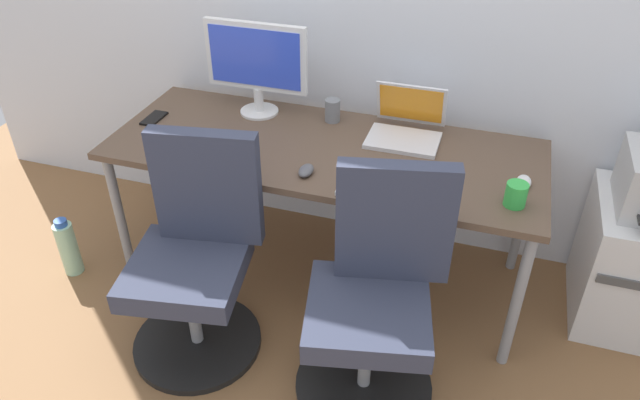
# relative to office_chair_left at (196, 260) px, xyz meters

# --- Properties ---
(ground_plane) EXTENTS (5.28, 5.28, 0.00)m
(ground_plane) POSITION_rel_office_chair_left_xyz_m (0.35, 0.56, -0.42)
(ground_plane) COLOR brown
(desk) EXTENTS (1.86, 0.72, 0.70)m
(desk) POSITION_rel_office_chair_left_xyz_m (0.35, 0.56, 0.22)
(desk) COLOR brown
(desk) RESTS_ON ground
(office_chair_left) EXTENTS (0.54, 0.54, 0.94)m
(office_chair_left) POSITION_rel_office_chair_left_xyz_m (0.00, 0.00, 0.00)
(office_chair_left) COLOR black
(office_chair_left) RESTS_ON ground
(office_chair_right) EXTENTS (0.54, 0.54, 0.94)m
(office_chair_right) POSITION_rel_office_chair_left_xyz_m (0.73, -0.00, 0.00)
(office_chair_right) COLOR black
(office_chair_right) RESTS_ON ground
(water_bottle_on_floor) EXTENTS (0.09, 0.09, 0.31)m
(water_bottle_on_floor) POSITION_rel_office_chair_left_xyz_m (-0.81, 0.18, -0.28)
(water_bottle_on_floor) COLOR #A5D8B2
(water_bottle_on_floor) RESTS_ON ground
(desktop_monitor) EXTENTS (0.48, 0.18, 0.43)m
(desktop_monitor) POSITION_rel_office_chair_left_xyz_m (-0.04, 0.78, 0.53)
(desktop_monitor) COLOR silver
(desktop_monitor) RESTS_ON desk
(open_laptop) EXTENTS (0.31, 0.29, 0.22)m
(open_laptop) POSITION_rel_office_chair_left_xyz_m (0.67, 0.76, 0.33)
(open_laptop) COLOR silver
(open_laptop) RESTS_ON desk
(keyboard_by_monitor) EXTENTS (0.34, 0.12, 0.02)m
(keyboard_by_monitor) POSITION_rel_office_chair_left_xyz_m (-0.04, 0.28, 0.29)
(keyboard_by_monitor) COLOR #2D2D2D
(keyboard_by_monitor) RESTS_ON desk
(keyboard_by_laptop) EXTENTS (0.34, 0.12, 0.02)m
(keyboard_by_laptop) POSITION_rel_office_chair_left_xyz_m (0.68, 0.28, 0.29)
(keyboard_by_laptop) COLOR silver
(keyboard_by_laptop) RESTS_ON desk
(mouse_by_monitor) EXTENTS (0.06, 0.10, 0.03)m
(mouse_by_monitor) POSITION_rel_office_chair_left_xyz_m (0.35, 0.33, 0.29)
(mouse_by_monitor) COLOR #515156
(mouse_by_monitor) RESTS_ON desk
(mouse_by_laptop) EXTENTS (0.06, 0.10, 0.03)m
(mouse_by_laptop) POSITION_rel_office_chair_left_xyz_m (1.18, 0.51, 0.29)
(mouse_by_laptop) COLOR silver
(mouse_by_laptop) RESTS_ON desk
(coffee_mug) EXTENTS (0.08, 0.08, 0.09)m
(coffee_mug) POSITION_rel_office_chair_left_xyz_m (1.15, 0.36, 0.32)
(coffee_mug) COLOR green
(coffee_mug) RESTS_ON desk
(pen_cup) EXTENTS (0.07, 0.07, 0.10)m
(pen_cup) POSITION_rel_office_chair_left_xyz_m (0.32, 0.80, 0.33)
(pen_cup) COLOR slate
(pen_cup) RESTS_ON desk
(phone_near_monitor) EXTENTS (0.07, 0.14, 0.01)m
(phone_near_monitor) POSITION_rel_office_chair_left_xyz_m (-0.48, 0.56, 0.28)
(phone_near_monitor) COLOR black
(phone_near_monitor) RESTS_ON desk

